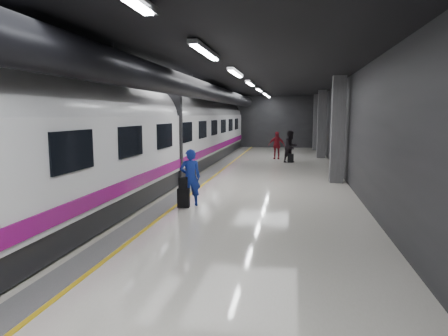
{
  "coord_description": "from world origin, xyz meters",
  "views": [
    {
      "loc": [
        2.71,
        -15.56,
        2.9
      ],
      "look_at": [
        0.48,
        -2.77,
        1.15
      ],
      "focal_mm": 32.0,
      "sensor_mm": 36.0,
      "label": 1
    }
  ],
  "objects": [
    {
      "name": "train",
      "position": [
        -3.25,
        -0.0,
        2.07
      ],
      "size": [
        3.05,
        38.0,
        4.05
      ],
      "color": "black",
      "rests_on": "ground"
    },
    {
      "name": "traveler_far_a",
      "position": [
        2.56,
        8.87,
        0.96
      ],
      "size": [
        1.18,
        1.18,
        1.93
      ],
      "primitive_type": "imported",
      "rotation": [
        0.0,
        0.0,
        0.77
      ],
      "color": "black",
      "rests_on": "ground"
    },
    {
      "name": "shoulder_bag",
      "position": [
        -0.66,
        -3.71,
        0.79
      ],
      "size": [
        0.3,
        0.22,
        0.36
      ],
      "primitive_type": "cube",
      "rotation": [
        0.0,
        0.0,
        0.33
      ],
      "color": "black",
      "rests_on": "suitcase_main"
    },
    {
      "name": "platform_hall",
      "position": [
        -0.29,
        0.96,
        3.54
      ],
      "size": [
        10.02,
        40.02,
        4.51
      ],
      "color": "black",
      "rests_on": "ground"
    },
    {
      "name": "ground",
      "position": [
        0.0,
        0.0,
        0.0
      ],
      "size": [
        40.0,
        40.0,
        0.0
      ],
      "primitive_type": "plane",
      "color": "silver",
      "rests_on": "ground"
    },
    {
      "name": "suitcase_far",
      "position": [
        2.57,
        8.84,
        0.26
      ],
      "size": [
        0.37,
        0.24,
        0.53
      ],
      "primitive_type": "cube",
      "rotation": [
        0.0,
        0.0,
        0.04
      ],
      "color": "black",
      "rests_on": "ground"
    },
    {
      "name": "traveler_far_b",
      "position": [
        1.63,
        10.66,
        0.89
      ],
      "size": [
        1.06,
        0.47,
        1.79
      ],
      "primitive_type": "imported",
      "rotation": [
        0.0,
        0.0,
        -0.03
      ],
      "color": "maroon",
      "rests_on": "ground"
    },
    {
      "name": "suitcase_main",
      "position": [
        -0.65,
        -3.68,
        0.3
      ],
      "size": [
        0.39,
        0.27,
        0.61
      ],
      "primitive_type": "cube",
      "rotation": [
        0.0,
        0.0,
        0.09
      ],
      "color": "black",
      "rests_on": "ground"
    },
    {
      "name": "traveler_main",
      "position": [
        -0.5,
        -3.4,
        0.91
      ],
      "size": [
        0.78,
        0.65,
        1.82
      ],
      "primitive_type": "imported",
      "rotation": [
        0.0,
        0.0,
        3.52
      ],
      "color": "#1821B8",
      "rests_on": "ground"
    }
  ]
}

